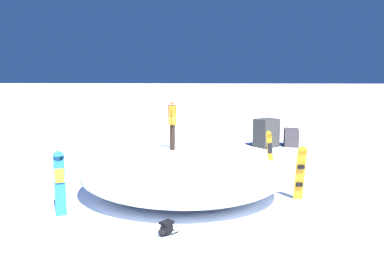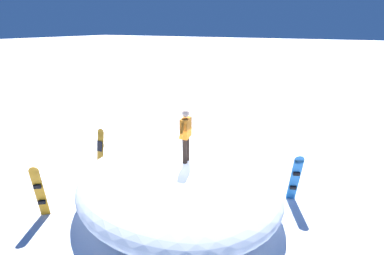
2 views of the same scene
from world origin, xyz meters
The scene contains 8 objects.
ground centered at (0.00, 0.00, 0.00)m, with size 240.00×240.00×0.00m, color white.
snow_mound centered at (-0.26, -0.08, 0.74)m, with size 6.35×5.67×1.49m, color white.
snowboarder_standing centered at (-0.03, 0.07, 2.38)m, with size 0.29×0.97×1.57m.
snowboard_primary_upright centered at (2.87, 1.70, 0.88)m, with size 0.42×0.48×1.70m.
snowboard_secondary_upright centered at (-3.85, 0.38, 0.88)m, with size 0.30×0.35×1.70m.
snowboard_tertiary_upright centered at (-3.37, -2.43, 0.87)m, with size 0.35×0.35×1.69m.
backpack_near centered at (-0.16, 3.04, 0.18)m, with size 0.50×0.52×0.34m.
rock_outcrop centered at (-4.46, -8.32, 0.64)m, with size 2.41×1.40×1.44m.
Camera 1 is at (-1.15, 11.82, 3.82)m, focal length 36.84 mm.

